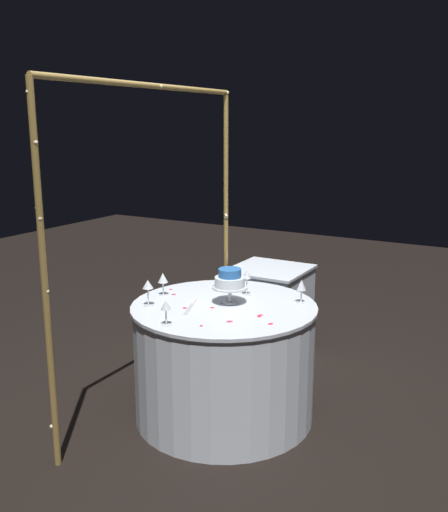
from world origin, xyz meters
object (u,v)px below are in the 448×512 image
main_table (224,361)px  wine_glass_2 (301,286)px  decorative_arch (153,201)px  wine_glass_1 (163,279)px  wine_glass_4 (166,307)px  side_table (269,312)px  wine_glass_3 (148,286)px  wine_glass_0 (247,276)px  tiered_cake (230,281)px  cake_knife (191,306)px

main_table → wine_glass_2: 0.68m
main_table → decorative_arch: bearing=89.9°
wine_glass_1 → wine_glass_4: bearing=-142.5°
side_table → wine_glass_3: wine_glass_3 is taller
decorative_arch → side_table: (1.00, -0.35, -0.98)m
wine_glass_0 → wine_glass_2: wine_glass_0 is taller
side_table → wine_glass_2: 1.03m
main_table → wine_glass_2: bearing=-54.2°
wine_glass_3 → tiered_cake: bearing=-53.9°
side_table → wine_glass_4: size_ratio=5.11×
decorative_arch → wine_glass_3: (-0.25, -0.13, -0.48)m
side_table → cake_knife: cake_knife is taller
wine_glass_2 → wine_glass_3: size_ratio=0.90×
wine_glass_0 → side_table: bearing=14.1°
side_table → wine_glass_0: 0.92m
tiered_cake → wine_glass_0: tiered_cake is taller
wine_glass_0 → wine_glass_4: wine_glass_0 is taller
wine_glass_3 → cake_knife: size_ratio=0.58×
tiered_cake → wine_glass_2: tiered_cake is taller
tiered_cake → wine_glass_4: size_ratio=1.54×
wine_glass_2 → wine_glass_4: bearing=146.9°
tiered_cake → wine_glass_1: tiered_cake is taller
decorative_arch → cake_knife: decorative_arch is taller
tiered_cake → wine_glass_0: size_ratio=1.31×
wine_glass_3 → main_table: bearing=-57.7°
side_table → wine_glass_1: wine_glass_1 is taller
tiered_cake → wine_glass_3: tiered_cake is taller
tiered_cake → wine_glass_4: tiered_cake is taller
tiered_cake → wine_glass_4: bearing=167.9°
wine_glass_0 → wine_glass_1: 0.54m
main_table → cake_knife: (-0.13, 0.16, 0.37)m
wine_glass_2 → wine_glass_3: wine_glass_3 is taller
wine_glass_4 → side_table: bearing=2.6°
side_table → wine_glass_4: bearing=-177.4°
wine_glass_0 → tiered_cake: bearing=177.0°
cake_knife → side_table: bearing=0.2°
tiered_cake → wine_glass_2: bearing=-58.3°
main_table → tiered_cake: 0.52m
wine_glass_1 → wine_glass_0: bearing=-59.5°
wine_glass_1 → side_table: bearing=-15.2°
main_table → tiered_cake: tiered_cake is taller
main_table → wine_glass_4: (-0.47, 0.10, 0.47)m
decorative_arch → side_table: bearing=-19.5°
wine_glass_2 → cake_knife: 0.69m
side_table → decorative_arch: bearing=160.5°
wine_glass_0 → cake_knife: size_ratio=0.60×
decorative_arch → wine_glass_0: decorative_arch is taller
tiered_cake → wine_glass_4: 0.53m
side_table → cake_knife: bearing=-179.8°
side_table → wine_glass_4: 1.55m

